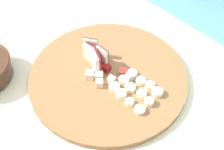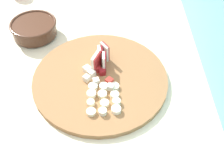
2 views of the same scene
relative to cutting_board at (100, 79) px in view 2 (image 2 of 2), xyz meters
The scene contains 6 objects.
tile_backsplash 0.44m from the cutting_board, 89.14° to the left, with size 2.40×0.04×1.40m, color #5BA3C1.
cutting_board is the anchor object (origin of this frame).
apple_wedge_fan 0.07m from the cutting_board, behind, with size 0.10×0.06×0.06m.
apple_dice_pile 0.02m from the cutting_board, 77.83° to the right, with size 0.10×0.10×0.02m.
banana_slice_rows 0.09m from the cutting_board, ahead, with size 0.12×0.10×0.01m.
ceramic_bowl 0.35m from the cutting_board, 133.08° to the right, with size 0.17×0.17×0.06m.
Camera 2 is at (0.61, 0.12, 1.61)m, focal length 44.78 mm.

